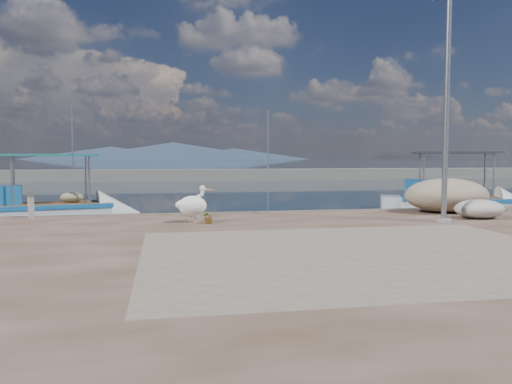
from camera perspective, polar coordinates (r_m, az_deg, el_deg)
The scene contains 14 objects.
ground at distance 13.12m, azimuth 3.04°, elevation -6.82°, with size 1400.00×1400.00×0.00m, color #162635.
quay at distance 7.53m, azimuth 14.06°, elevation -13.21°, with size 44.00×22.00×0.50m, color #47311F.
quay_patch at distance 10.53m, azimuth 12.25°, elevation -6.81°, with size 9.00×7.00×0.01m, color gray.
breakwater at distance 52.65m, azimuth -7.18°, elevation 1.95°, with size 120.00×2.20×7.50m.
mountains at distance 662.61m, azimuth -9.85°, elevation 4.55°, with size 370.00×280.00×22.00m.
boat_left at distance 21.62m, azimuth -22.44°, elevation -2.21°, with size 6.59×3.41×3.02m.
boat_right at distance 24.56m, azimuth 21.54°, elevation -1.45°, with size 6.93×4.52×3.18m.
pelican at distance 15.04m, azimuth -7.21°, elevation -1.51°, with size 1.15×0.56×1.12m.
lamp_post at distance 16.18m, azimuth 20.89°, elevation 8.48°, with size 0.44×0.96×7.00m.
bollard_near at distance 16.54m, azimuth -6.77°, elevation -1.55°, with size 0.22×0.22×0.68m.
bollard_far at distance 17.58m, azimuth -24.33°, elevation -1.36°, with size 0.26×0.26×0.79m.
potted_plant at distance 14.76m, azimuth -5.42°, elevation -2.84°, with size 0.37×0.32×0.42m, color #33722D.
net_pile_c at distance 19.04m, azimuth 20.93°, elevation -0.35°, with size 3.08×2.20×1.21m, color #BDAA8D.
net_pile_d at distance 17.55m, azimuth 24.15°, elevation -1.77°, with size 1.63×1.22×0.61m, color beige.
Camera 1 is at (-3.02, -12.53, 2.46)m, focal length 35.00 mm.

